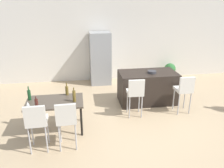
% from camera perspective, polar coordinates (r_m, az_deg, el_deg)
% --- Properties ---
extents(ground_plane, '(10.00, 10.00, 0.00)m').
position_cam_1_polar(ground_plane, '(6.15, 8.04, -7.64)').
color(ground_plane, tan).
extents(back_wall, '(10.00, 0.12, 2.90)m').
position_cam_1_polar(back_wall, '(8.51, 2.73, 10.91)').
color(back_wall, silver).
rests_on(back_wall, ground_plane).
extents(kitchen_island, '(1.65, 0.88, 0.92)m').
position_cam_1_polar(kitchen_island, '(6.73, 8.92, -0.81)').
color(kitchen_island, black).
rests_on(kitchen_island, ground_plane).
extents(bar_chair_left, '(0.42, 0.42, 1.05)m').
position_cam_1_polar(bar_chair_left, '(5.76, 5.94, -1.91)').
color(bar_chair_left, silver).
rests_on(bar_chair_left, ground_plane).
extents(bar_chair_middle, '(0.40, 0.40, 1.05)m').
position_cam_1_polar(bar_chair_middle, '(6.20, 17.83, -1.13)').
color(bar_chair_middle, silver).
rests_on(bar_chair_middle, ground_plane).
extents(dining_table, '(1.27, 0.79, 0.74)m').
position_cam_1_polar(dining_table, '(5.31, -14.24, -4.92)').
color(dining_table, '#4C4238').
rests_on(dining_table, ground_plane).
extents(dining_chair_near, '(0.41, 0.41, 1.05)m').
position_cam_1_polar(dining_chair_near, '(4.67, -18.58, -8.70)').
color(dining_chair_near, silver).
rests_on(dining_chair_near, ground_plane).
extents(dining_chair_far, '(0.41, 0.41, 1.05)m').
position_cam_1_polar(dining_chair_far, '(4.59, -11.46, -8.46)').
color(dining_chair_far, silver).
rests_on(dining_chair_far, ground_plane).
extents(wine_bottle_middle, '(0.07, 0.07, 0.33)m').
position_cam_1_polar(wine_bottle_middle, '(5.45, -20.22, -2.58)').
color(wine_bottle_middle, '#194723').
rests_on(wine_bottle_middle, dining_table).
extents(wine_bottle_corner, '(0.07, 0.07, 0.28)m').
position_cam_1_polar(wine_bottle_corner, '(4.98, -18.55, -4.77)').
color(wine_bottle_corner, '#471E19').
rests_on(wine_bottle_corner, dining_table).
extents(wine_bottle_near, '(0.07, 0.07, 0.31)m').
position_cam_1_polar(wine_bottle_near, '(5.49, -11.34, -1.60)').
color(wine_bottle_near, brown).
rests_on(wine_bottle_near, dining_table).
extents(wine_bottle_right, '(0.07, 0.07, 0.33)m').
position_cam_1_polar(wine_bottle_right, '(5.11, -9.56, -2.99)').
color(wine_bottle_right, brown).
rests_on(wine_bottle_right, dining_table).
extents(wine_glass_left, '(0.07, 0.07, 0.17)m').
position_cam_1_polar(wine_glass_left, '(5.02, -20.57, -4.70)').
color(wine_glass_left, silver).
rests_on(wine_glass_left, dining_table).
extents(refrigerator, '(0.72, 0.68, 1.84)m').
position_cam_1_polar(refrigerator, '(8.06, -2.98, 6.50)').
color(refrigerator, '#939699').
rests_on(refrigerator, ground_plane).
extents(fruit_bowl, '(0.24, 0.24, 0.07)m').
position_cam_1_polar(fruit_bowl, '(6.51, 10.07, 3.01)').
color(fruit_bowl, '#333338').
rests_on(fruit_bowl, kitchen_island).
extents(potted_plant, '(0.43, 0.43, 0.62)m').
position_cam_1_polar(potted_plant, '(8.85, 14.41, 3.46)').
color(potted_plant, '#38383D').
rests_on(potted_plant, ground_plane).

